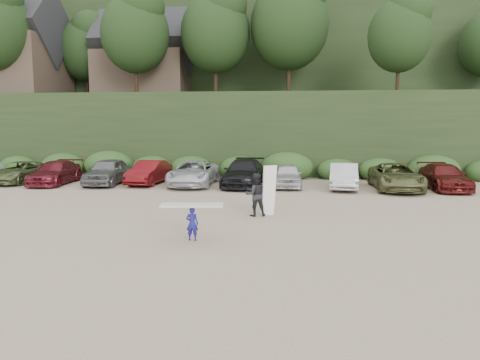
# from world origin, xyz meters

# --- Properties ---
(ground) EXTENTS (120.00, 120.00, 0.00)m
(ground) POSITION_xyz_m (0.00, 0.00, 0.00)
(ground) COLOR tan
(ground) RESTS_ON ground
(hillside_backdrop) EXTENTS (90.00, 41.50, 28.00)m
(hillside_backdrop) POSITION_xyz_m (-0.26, 35.93, 11.22)
(hillside_backdrop) COLOR black
(hillside_backdrop) RESTS_ON ground
(parked_cars) EXTENTS (34.04, 6.07, 1.63)m
(parked_cars) POSITION_xyz_m (-4.65, 10.01, 0.74)
(parked_cars) COLOR #A2A3A7
(parked_cars) RESTS_ON ground
(child_surfer) EXTENTS (2.13, 0.84, 1.24)m
(child_surfer) POSITION_xyz_m (-1.62, -2.91, 0.85)
(child_surfer) COLOR navy
(child_surfer) RESTS_ON ground
(adult_surfer) EXTENTS (1.39, 0.88, 2.13)m
(adult_surfer) POSITION_xyz_m (0.17, 1.38, 0.92)
(adult_surfer) COLOR black
(adult_surfer) RESTS_ON ground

